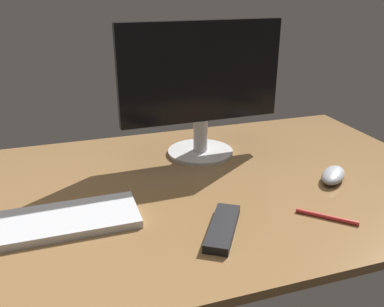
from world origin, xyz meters
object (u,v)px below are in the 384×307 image
(computer_mouse, at_px, (333,175))
(pen, at_px, (327,217))
(monitor, at_px, (201,84))
(keyboard, at_px, (35,225))
(tv_remote, at_px, (223,228))

(computer_mouse, height_order, pen, computer_mouse)
(pen, bearing_deg, monitor, 151.71)
(monitor, relative_size, keyboard, 1.10)
(monitor, xyz_separation_m, keyboard, (-0.47, -0.29, -0.21))
(monitor, height_order, tv_remote, monitor)
(keyboard, relative_size, computer_mouse, 3.77)
(computer_mouse, xyz_separation_m, tv_remote, (-0.37, -0.14, -0.01))
(keyboard, bearing_deg, tv_remote, -20.06)
(computer_mouse, relative_size, tv_remote, 0.68)
(monitor, distance_m, pen, 0.52)
(computer_mouse, distance_m, pen, 0.21)
(monitor, height_order, computer_mouse, monitor)
(pen, bearing_deg, computer_mouse, 94.55)
(keyboard, height_order, computer_mouse, computer_mouse)
(keyboard, xyz_separation_m, pen, (0.62, -0.16, -0.00))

